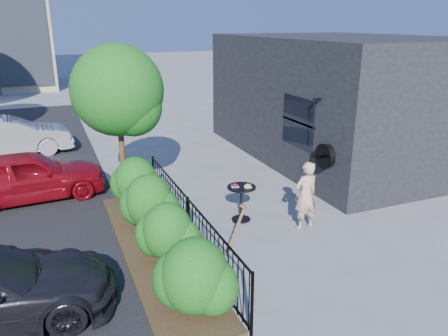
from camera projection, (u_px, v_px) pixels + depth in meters
name	position (u px, v px, depth m)	size (l,w,h in m)	color
ground	(254.00, 233.00, 9.66)	(120.00, 120.00, 0.00)	gray
shop_building	(342.00, 97.00, 14.95)	(6.22, 9.00, 4.00)	black
fence	(188.00, 221.00, 8.94)	(0.05, 6.05, 1.10)	black
planting_bed	(156.00, 250.00, 8.86)	(1.30, 6.00, 0.08)	#382616
shrubs	(158.00, 218.00, 8.77)	(1.10, 5.60, 1.24)	#195A14
patio_tree	(121.00, 96.00, 10.39)	(2.20, 2.20, 3.94)	#3F2B19
cafe_table	(241.00, 197.00, 10.12)	(0.67, 0.67, 0.90)	black
woman	(306.00, 196.00, 9.66)	(0.57, 0.38, 1.57)	tan
shovel	(229.00, 250.00, 7.61)	(0.56, 0.20, 1.52)	brown
car_red	(27.00, 176.00, 11.28)	(1.55, 3.86, 1.32)	#A50D1A
car_silver	(8.00, 137.00, 15.03)	(1.43, 4.11, 1.35)	silver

